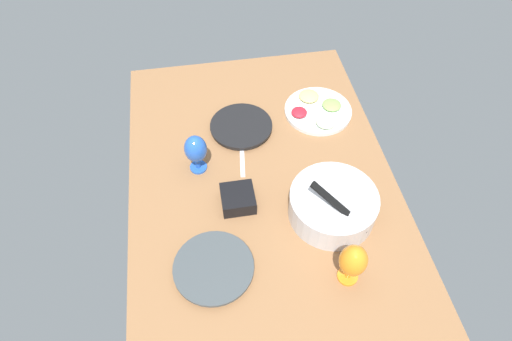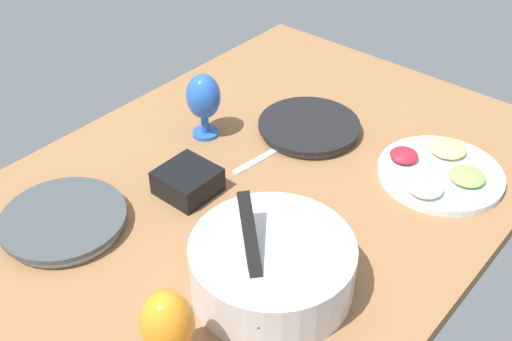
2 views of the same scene
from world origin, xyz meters
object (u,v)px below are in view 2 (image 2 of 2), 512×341
(mixing_bowl, at_px, (272,265))
(square_bowl_black, at_px, (188,180))
(dinner_plate_left, at_px, (309,127))
(fruit_platter, at_px, (440,172))
(dinner_plate_right, at_px, (64,221))
(hurricane_glass_blue, at_px, (204,99))
(hurricane_glass_orange, at_px, (168,325))

(mixing_bowl, height_order, square_bowl_black, mixing_bowl)
(dinner_plate_left, height_order, mixing_bowl, mixing_bowl)
(fruit_platter, bearing_deg, square_bowl_black, -44.44)
(dinner_plate_right, height_order, fruit_platter, fruit_platter)
(fruit_platter, bearing_deg, hurricane_glass_blue, -67.23)
(mixing_bowl, xyz_separation_m, hurricane_glass_orange, (0.25, -0.01, 0.05))
(hurricane_glass_blue, xyz_separation_m, square_bowl_black, (0.20, 0.13, -0.08))
(dinner_plate_left, xyz_separation_m, mixing_bowl, (0.48, 0.27, 0.04))
(hurricane_glass_blue, bearing_deg, dinner_plate_right, 1.73)
(hurricane_glass_orange, bearing_deg, dinner_plate_left, -161.12)
(dinner_plate_left, distance_m, hurricane_glass_blue, 0.29)
(square_bowl_black, bearing_deg, mixing_bowl, 72.91)
(dinner_plate_left, relative_size, mixing_bowl, 0.84)
(dinner_plate_right, bearing_deg, hurricane_glass_blue, -178.27)
(dinner_plate_right, height_order, hurricane_glass_blue, hurricane_glass_blue)
(hurricane_glass_blue, distance_m, hurricane_glass_orange, 0.72)
(mixing_bowl, relative_size, fruit_platter, 1.07)
(fruit_platter, distance_m, hurricane_glass_orange, 0.80)
(dinner_plate_left, xyz_separation_m, hurricane_glass_orange, (0.74, 0.25, 0.10))
(fruit_platter, bearing_deg, hurricane_glass_orange, -7.29)
(mixing_bowl, height_order, fruit_platter, mixing_bowl)
(fruit_platter, xyz_separation_m, hurricane_glass_orange, (0.79, -0.10, 0.10))
(dinner_plate_left, distance_m, dinner_plate_right, 0.67)
(mixing_bowl, xyz_separation_m, square_bowl_black, (-0.10, -0.33, -0.03))
(dinner_plate_left, height_order, hurricane_glass_orange, hurricane_glass_orange)
(dinner_plate_left, relative_size, dinner_plate_right, 0.98)
(dinner_plate_right, xyz_separation_m, square_bowl_black, (-0.26, 0.12, 0.02))
(mixing_bowl, bearing_deg, hurricane_glass_blue, -122.63)
(hurricane_glass_blue, xyz_separation_m, hurricane_glass_orange, (0.55, 0.45, 0.00))
(hurricane_glass_orange, bearing_deg, square_bowl_black, -138.11)
(square_bowl_black, bearing_deg, hurricane_glass_orange, 41.89)
(dinner_plate_right, distance_m, hurricane_glass_blue, 0.47)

